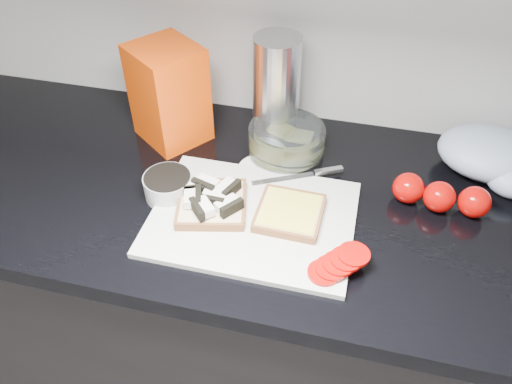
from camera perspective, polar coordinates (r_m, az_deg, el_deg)
base_cabinet at (r=1.41m, az=5.39°, el=-14.83°), size 3.50×0.60×0.86m
countertop at (r=1.06m, az=6.93°, el=-1.59°), size 3.50×0.64×0.04m
cutting_board at (r=0.99m, az=-0.41°, el=-3.01°), size 0.40×0.30×0.01m
bread_left at (r=1.00m, az=-5.14°, el=-1.09°), size 0.17×0.17×0.04m
bread_right at (r=0.98m, az=3.87°, el=-2.41°), size 0.13×0.13×0.02m
tomato_slices at (r=0.90m, az=9.44°, el=-8.06°), size 0.12×0.11×0.02m
knife at (r=1.08m, az=6.12°, el=2.04°), size 0.19×0.11×0.01m
seed_tub at (r=1.05m, az=-10.00°, el=0.80°), size 0.10×0.10×0.05m
tub_lid at (r=1.11m, az=0.70°, el=2.51°), size 0.11×0.11×0.01m
glass_bowl at (r=1.14m, az=3.51°, el=5.74°), size 0.17×0.17×0.07m
bread_bag at (r=1.17m, az=-9.91°, el=10.97°), size 0.20×0.19×0.23m
steel_canister at (r=1.14m, az=2.32°, el=11.52°), size 0.11×0.11×0.25m
grocery_bag at (r=1.19m, az=25.39°, el=3.63°), size 0.24×0.21×0.10m
whole_tomatoes at (r=1.07m, az=20.32°, el=-0.39°), size 0.19×0.08×0.06m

